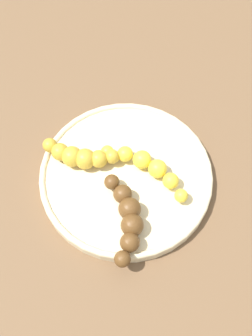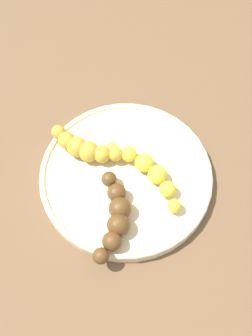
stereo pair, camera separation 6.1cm
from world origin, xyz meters
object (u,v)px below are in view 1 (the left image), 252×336
(banana_yellow, at_px, (148,167))
(banana_spotted, at_px, (79,156))
(fruit_bowl, at_px, (126,176))
(banana_overripe, at_px, (127,217))

(banana_yellow, bearing_deg, banana_spotted, 114.48)
(banana_yellow, bearing_deg, fruit_bowl, 131.74)
(banana_spotted, bearing_deg, fruit_bowl, 84.54)
(banana_yellow, bearing_deg, banana_overripe, -166.96)
(banana_spotted, bearing_deg, banana_overripe, 47.89)
(fruit_bowl, height_order, banana_overripe, banana_overripe)
(fruit_bowl, distance_m, banana_spotted, 0.08)
(banana_spotted, bearing_deg, banana_yellow, 92.15)
(banana_overripe, bearing_deg, banana_spotted, 118.09)
(fruit_bowl, relative_size, banana_yellow, 2.15)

